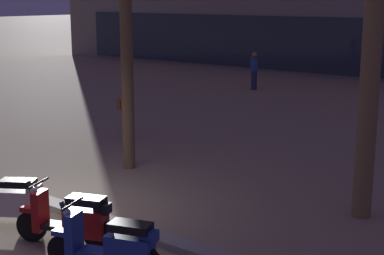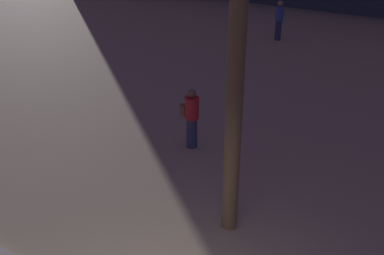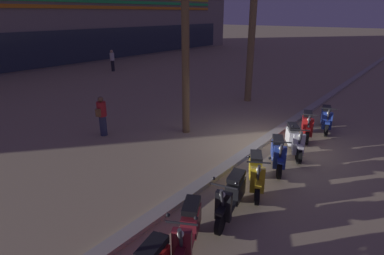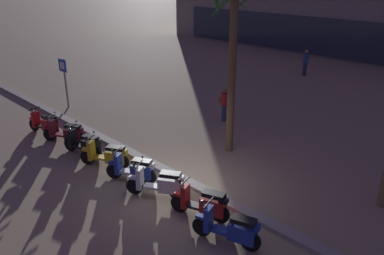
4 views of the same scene
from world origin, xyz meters
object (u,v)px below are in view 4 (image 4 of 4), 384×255
object	(u,v)px
scooter_white_mid_front	(161,183)
scooter_blue_last_in_row	(231,229)
scooter_red_far_back	(204,203)
pedestrian_window_shopping	(305,62)
scooter_red_mid_rear	(46,124)
scooter_black_mid_centre	(85,144)
pedestrian_strolling_near_curb	(225,104)
scooter_yellow_lead_nearest	(108,155)
scooter_blue_second_in_line	(134,169)
crossing_sign	(65,78)
scooter_maroon_tail_end	(67,133)
palm_tree_by_mall_entrance	(234,23)

from	to	relation	value
scooter_white_mid_front	scooter_blue_last_in_row	world-z (taller)	scooter_white_mid_front
scooter_red_far_back	pedestrian_window_shopping	distance (m)	17.16
scooter_red_mid_rear	scooter_black_mid_centre	distance (m)	2.88
scooter_black_mid_centre	pedestrian_strolling_near_curb	size ratio (longest dim) A/B	1.19
scooter_yellow_lead_nearest	scooter_blue_second_in_line	size ratio (longest dim) A/B	1.03
scooter_red_mid_rear	crossing_sign	world-z (taller)	crossing_sign
scooter_maroon_tail_end	scooter_white_mid_front	bearing A→B (deg)	0.43
scooter_black_mid_centre	scooter_red_mid_rear	bearing A→B (deg)	-177.57
pedestrian_strolling_near_curb	palm_tree_by_mall_entrance	bearing A→B (deg)	-45.27
scooter_red_mid_rear	scooter_yellow_lead_nearest	xyz separation A→B (m)	(4.23, 0.21, -0.02)
scooter_blue_last_in_row	pedestrian_window_shopping	xyz separation A→B (m)	(-7.58, 16.26, 0.41)
scooter_yellow_lead_nearest	crossing_sign	bearing A→B (deg)	162.52
scooter_blue_second_in_line	scooter_blue_last_in_row	bearing A→B (deg)	-2.61
scooter_white_mid_front	scooter_red_far_back	xyz separation A→B (m)	(1.66, 0.14, 0.00)
scooter_red_mid_rear	pedestrian_strolling_near_curb	world-z (taller)	pedestrian_strolling_near_curb
scooter_maroon_tail_end	scooter_yellow_lead_nearest	world-z (taller)	same
scooter_blue_last_in_row	pedestrian_window_shopping	world-z (taller)	pedestrian_window_shopping
scooter_blue_last_in_row	crossing_sign	world-z (taller)	crossing_sign
scooter_black_mid_centre	crossing_sign	bearing A→B (deg)	157.80
crossing_sign	scooter_white_mid_front	bearing A→B (deg)	-12.49
scooter_blue_last_in_row	pedestrian_strolling_near_curb	xyz separation A→B (m)	(-5.78, 6.37, 0.33)
scooter_red_far_back	crossing_sign	bearing A→B (deg)	169.99
scooter_red_mid_rear	scooter_maroon_tail_end	xyz separation A→B (m)	(1.38, 0.19, -0.02)
crossing_sign	scooter_yellow_lead_nearest	bearing A→B (deg)	-17.48
crossing_sign	pedestrian_strolling_near_curb	world-z (taller)	crossing_sign
pedestrian_window_shopping	scooter_maroon_tail_end	bearing A→B (deg)	-93.20
scooter_red_mid_rear	palm_tree_by_mall_entrance	xyz separation A→B (m)	(6.26, 4.22, 4.23)
scooter_white_mid_front	palm_tree_by_mall_entrance	size ratio (longest dim) A/B	0.26
scooter_red_far_back	pedestrian_strolling_near_curb	bearing A→B (deg)	126.96
scooter_black_mid_centre	scooter_white_mid_front	bearing A→B (deg)	1.57
crossing_sign	palm_tree_by_mall_entrance	world-z (taller)	palm_tree_by_mall_entrance
scooter_yellow_lead_nearest	scooter_red_mid_rear	bearing A→B (deg)	-177.20
scooter_black_mid_centre	scooter_blue_second_in_line	world-z (taller)	scooter_black_mid_centre
scooter_red_mid_rear	pedestrian_strolling_near_curb	xyz separation A→B (m)	(4.09, 6.42, 0.32)
scooter_maroon_tail_end	scooter_red_mid_rear	bearing A→B (deg)	-172.09
scooter_blue_last_in_row	pedestrian_strolling_near_curb	distance (m)	8.61
scooter_red_far_back	palm_tree_by_mall_entrance	distance (m)	6.19
scooter_blue_second_in_line	crossing_sign	size ratio (longest dim) A/B	0.66
scooter_black_mid_centre	scooter_blue_last_in_row	world-z (taller)	scooter_black_mid_centre
pedestrian_window_shopping	scooter_red_mid_rear	bearing A→B (deg)	-97.98
scooter_black_mid_centre	palm_tree_by_mall_entrance	size ratio (longest dim) A/B	0.29
scooter_white_mid_front	scooter_yellow_lead_nearest	bearing A→B (deg)	-179.41
scooter_red_mid_rear	pedestrian_strolling_near_curb	distance (m)	7.62
scooter_black_mid_centre	scooter_red_far_back	world-z (taller)	scooter_black_mid_centre
scooter_maroon_tail_end	palm_tree_by_mall_entrance	xyz separation A→B (m)	(4.88, 4.03, 4.25)
scooter_white_mid_front	scooter_red_mid_rear	bearing A→B (deg)	-178.07
scooter_maroon_tail_end	scooter_white_mid_front	size ratio (longest dim) A/B	1.03
pedestrian_strolling_near_curb	scooter_black_mid_centre	bearing A→B (deg)	-100.86
pedestrian_strolling_near_curb	scooter_blue_second_in_line	bearing A→B (deg)	-75.45
crossing_sign	pedestrian_strolling_near_curb	distance (m)	7.85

